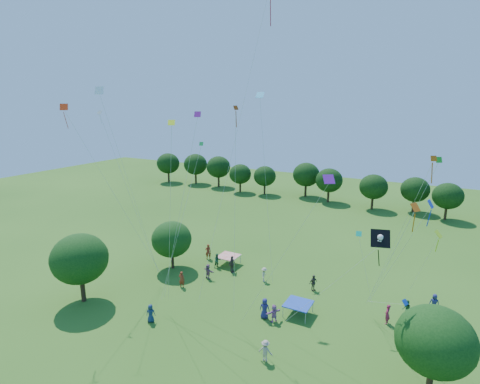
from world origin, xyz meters
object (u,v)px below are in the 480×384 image
at_px(near_tree_west, 80,259).
at_px(tent_blue, 298,304).
at_px(near_tree_north, 172,239).
at_px(near_tree_east, 435,341).
at_px(red_high_kite, 255,56).
at_px(tent_red_stripe, 228,256).
at_px(pirate_kite, 378,240).

bearing_deg(near_tree_west, tent_blue, 21.65).
relative_size(near_tree_north, near_tree_east, 0.90).
bearing_deg(tent_blue, red_high_kite, 174.27).
height_order(near_tree_north, tent_blue, near_tree_north).
xyz_separation_m(near_tree_west, tent_red_stripe, (7.83, 13.27, -3.16)).
distance_m(near_tree_north, near_tree_east, 26.83).
distance_m(near_tree_west, near_tree_east, 28.78).
xyz_separation_m(tent_blue, pirate_kite, (6.53, -4.20, 8.45)).
xyz_separation_m(near_tree_west, tent_blue, (18.31, 7.27, -3.16)).
xyz_separation_m(near_tree_north, tent_blue, (15.50, -2.32, -2.36)).
xyz_separation_m(near_tree_north, near_tree_east, (25.87, -7.10, 0.45)).
xyz_separation_m(near_tree_west, pirate_kite, (24.84, 3.07, 5.28)).
height_order(near_tree_east, pirate_kite, pirate_kite).
height_order(near_tree_west, red_high_kite, red_high_kite).
bearing_deg(pirate_kite, tent_blue, 147.28).
bearing_deg(tent_blue, near_tree_west, -158.35).
bearing_deg(near_tree_west, pirate_kite, 7.04).
bearing_deg(near_tree_north, near_tree_east, -15.36).
distance_m(near_tree_east, tent_red_stripe, 23.64).
distance_m(tent_blue, pirate_kite, 11.47).
height_order(near_tree_north, tent_red_stripe, near_tree_north).
height_order(near_tree_east, red_high_kite, red_high_kite).
bearing_deg(near_tree_north, red_high_kite, -9.69).
relative_size(near_tree_east, red_high_kite, 0.23).
height_order(tent_red_stripe, tent_blue, same).
height_order(near_tree_north, red_high_kite, red_high_kite).
xyz_separation_m(near_tree_north, pirate_kite, (22.03, -6.52, 6.09)).
bearing_deg(tent_blue, pirate_kite, -32.72).
height_order(near_tree_west, pirate_kite, pirate_kite).
relative_size(near_tree_north, pirate_kite, 0.61).
bearing_deg(tent_blue, near_tree_east, -24.78).
distance_m(tent_red_stripe, red_high_kite, 22.08).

